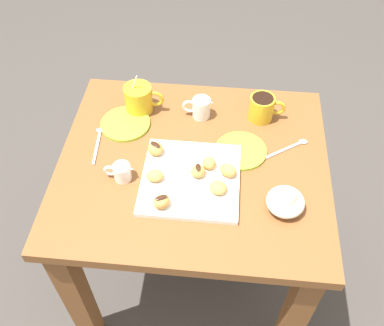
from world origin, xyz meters
TOP-DOWN VIEW (x-y plane):
  - ground_plane at (0.00, 0.00)m, footprint 8.00×8.00m
  - dining_table at (0.00, 0.00)m, footprint 0.84×0.74m
  - pastry_plate_square at (-0.00, -0.08)m, footprint 0.29×0.29m
  - coffee_mug_mustard_left at (-0.21, 0.22)m, footprint 0.14×0.09m
  - coffee_mug_mustard_right at (0.21, 0.22)m, footprint 0.12×0.08m
  - cream_pitcher_white at (0.01, 0.21)m, footprint 0.10×0.06m
  - ice_cream_bowl at (0.28, -0.15)m, footprint 0.11×0.11m
  - chocolate_sauce_pitcher at (-0.21, -0.09)m, footprint 0.09×0.05m
  - saucer_lime_left at (-0.24, 0.14)m, footprint 0.17×0.17m
  - saucer_lime_right at (0.15, 0.06)m, footprint 0.16×0.16m
  - loose_spoon_near_saucer at (-0.32, 0.06)m, footprint 0.03×0.16m
  - loose_spoon_by_plate at (0.31, 0.09)m, footprint 0.14×0.10m
  - beignet_0 at (0.02, -0.07)m, footprint 0.06×0.06m
  - chocolate_drizzle_0 at (0.02, -0.07)m, footprint 0.02×0.03m
  - beignet_1 at (0.08, -0.12)m, footprint 0.07×0.06m
  - beignet_2 at (-0.10, -0.09)m, footprint 0.05×0.04m
  - beignet_3 at (0.11, -0.05)m, footprint 0.07×0.06m
  - beignet_4 at (-0.12, 0.01)m, footprint 0.07×0.07m
  - chocolate_drizzle_4 at (-0.12, 0.01)m, footprint 0.04×0.03m
  - beignet_5 at (0.05, -0.03)m, footprint 0.04×0.05m
  - beignet_6 at (-0.07, -0.19)m, footprint 0.06×0.06m
  - chocolate_drizzle_6 at (-0.07, -0.19)m, footprint 0.04×0.03m

SIDE VIEW (x-z plane):
  - ground_plane at x=0.00m, z-range 0.00..0.00m
  - dining_table at x=0.00m, z-range 0.21..0.92m
  - loose_spoon_near_saucer at x=-0.32m, z-range 0.71..0.72m
  - loose_spoon_by_plate at x=0.31m, z-range 0.71..0.72m
  - saucer_lime_left at x=-0.24m, z-range 0.71..0.72m
  - saucer_lime_right at x=0.15m, z-range 0.71..0.72m
  - pastry_plate_square at x=0.00m, z-range 0.71..0.73m
  - chocolate_sauce_pitcher at x=-0.21m, z-range 0.71..0.77m
  - beignet_1 at x=0.08m, z-range 0.73..0.76m
  - beignet_2 at x=-0.10m, z-range 0.73..0.76m
  - beignet_5 at x=0.05m, z-range 0.73..0.76m
  - beignet_3 at x=0.11m, z-range 0.73..0.76m
  - beignet_0 at x=0.02m, z-range 0.73..0.76m
  - beignet_4 at x=-0.12m, z-range 0.73..0.77m
  - ice_cream_bowl at x=0.28m, z-range 0.71..0.79m
  - beignet_6 at x=-0.07m, z-range 0.73..0.77m
  - cream_pitcher_white at x=0.01m, z-range 0.71..0.79m
  - coffee_mug_mustard_right at x=0.21m, z-range 0.71..0.80m
  - coffee_mug_mustard_left at x=-0.21m, z-range 0.69..0.84m
  - chocolate_drizzle_0 at x=0.02m, z-range 0.76..0.77m
  - chocolate_drizzle_4 at x=-0.12m, z-range 0.76..0.77m
  - chocolate_drizzle_6 at x=-0.07m, z-range 0.76..0.77m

